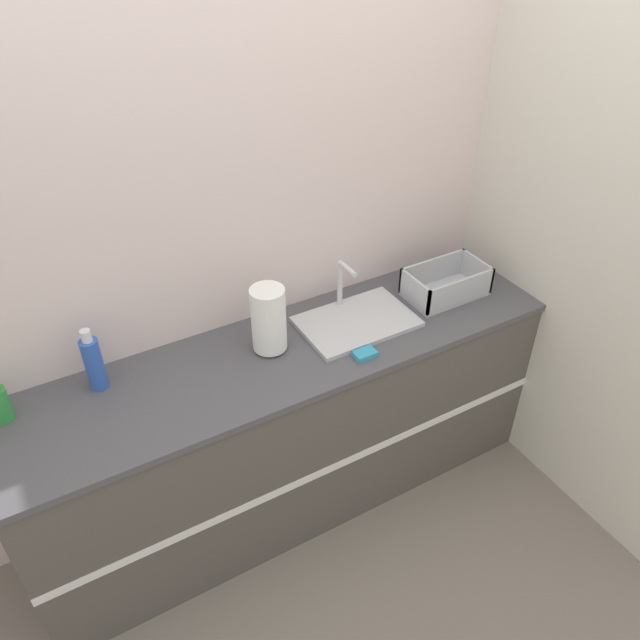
{
  "coord_description": "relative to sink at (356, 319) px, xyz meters",
  "views": [
    {
      "loc": [
        -0.86,
        -1.5,
        2.49
      ],
      "look_at": [
        0.14,
        0.25,
        1.01
      ],
      "focal_mm": 35.0,
      "sensor_mm": 36.0,
      "label": 1
    }
  ],
  "objects": [
    {
      "name": "dish_rack",
      "position": [
        0.47,
        -0.02,
        0.03
      ],
      "size": [
        0.37,
        0.22,
        0.14
      ],
      "color": "#B7BABF",
      "rests_on": "counter_cabinet"
    },
    {
      "name": "wall_back",
      "position": [
        -0.34,
        0.29,
        0.39
      ],
      "size": [
        4.71,
        0.06,
        2.6
      ],
      "color": "silver",
      "rests_on": "ground_plane"
    },
    {
      "name": "paper_towel_roll",
      "position": [
        -0.4,
        0.03,
        0.13
      ],
      "size": [
        0.14,
        0.14,
        0.29
      ],
      "color": "#4C4C51",
      "rests_on": "counter_cabinet"
    },
    {
      "name": "bottle_blue",
      "position": [
        -1.06,
        0.14,
        0.1
      ],
      "size": [
        0.07,
        0.07,
        0.26
      ],
      "color": "#2D56B7",
      "rests_on": "counter_cabinet"
    },
    {
      "name": "wall_right",
      "position": [
        0.84,
        -0.02,
        0.39
      ],
      "size": [
        0.06,
        2.56,
        2.6
      ],
      "color": "beige",
      "rests_on": "ground_plane"
    },
    {
      "name": "counter_cabinet",
      "position": [
        -0.34,
        -0.02,
        -0.46
      ],
      "size": [
        2.33,
        0.59,
        0.89
      ],
      "color": "#514C47",
      "rests_on": "ground_plane"
    },
    {
      "name": "sponge",
      "position": [
        -0.09,
        -0.21,
        -0.01
      ],
      "size": [
        0.09,
        0.06,
        0.02
      ],
      "color": "#3399BF",
      "rests_on": "counter_cabinet"
    },
    {
      "name": "sink",
      "position": [
        0.0,
        0.0,
        0.0
      ],
      "size": [
        0.49,
        0.33,
        0.24
      ],
      "color": "silver",
      "rests_on": "counter_cabinet"
    },
    {
      "name": "ground_plane",
      "position": [
        -0.34,
        -0.3,
        -0.91
      ],
      "size": [
        12.0,
        12.0,
        0.0
      ],
      "primitive_type": "plane",
      "color": "slate"
    }
  ]
}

